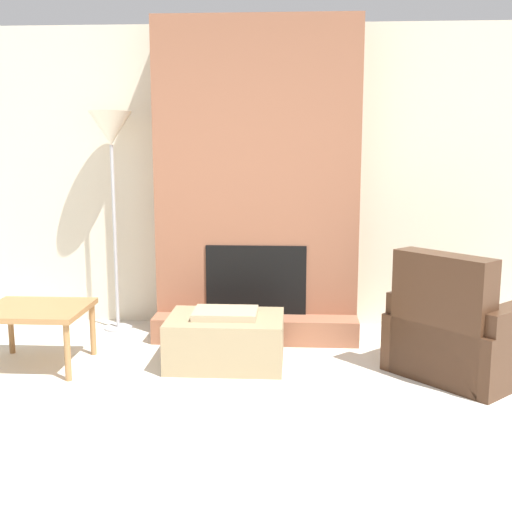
{
  "coord_description": "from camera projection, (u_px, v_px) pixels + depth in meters",
  "views": [
    {
      "loc": [
        0.32,
        -2.37,
        1.6
      ],
      "look_at": [
        0.0,
        2.8,
        0.69
      ],
      "focal_mm": 45.0,
      "sensor_mm": 36.0,
      "label": 1
    }
  ],
  "objects": [
    {
      "name": "fireplace",
      "position": [
        258.0,
        187.0,
        5.37
      ],
      "size": [
        1.67,
        0.71,
        2.6
      ],
      "color": "#935B42",
      "rests_on": "ground_plane"
    },
    {
      "name": "side_table",
      "position": [
        36.0,
        314.0,
        4.62
      ],
      "size": [
        0.72,
        0.63,
        0.44
      ],
      "color": "#9E7042",
      "rests_on": "ground_plane"
    },
    {
      "name": "floor_lamp_left",
      "position": [
        111.0,
        138.0,
        5.34
      ],
      "size": [
        0.36,
        0.36,
        1.87
      ],
      "color": "#ADADB2",
      "rests_on": "ground_plane"
    },
    {
      "name": "ottoman",
      "position": [
        226.0,
        339.0,
        4.7
      ],
      "size": [
        0.84,
        0.61,
        0.41
      ],
      "color": "#998460",
      "rests_on": "ground_plane"
    },
    {
      "name": "armchair",
      "position": [
        462.0,
        336.0,
        4.47
      ],
      "size": [
        1.21,
        1.21,
        0.89
      ],
      "rotation": [
        0.0,
        0.0,
        2.33
      ],
      "color": "#422819",
      "rests_on": "ground_plane"
    },
    {
      "name": "wall_back",
      "position": [
        259.0,
        179.0,
        5.62
      ],
      "size": [
        7.66,
        0.06,
        2.6
      ],
      "primitive_type": "cube",
      "color": "beige",
      "rests_on": "ground_plane"
    }
  ]
}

